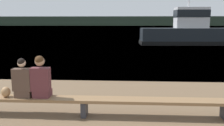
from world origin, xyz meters
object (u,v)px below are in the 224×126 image
at_px(person_left, 23,81).
at_px(person_right, 41,79).
at_px(tugboat_red, 187,33).
at_px(shopping_bag, 6,92).
at_px(bench_main, 84,101).

xyz_separation_m(person_left, person_right, (0.43, -0.00, 0.05)).
relative_size(person_left, tugboat_red, 0.10).
distance_m(person_left, tugboat_red, 21.33).
bearing_deg(person_left, shopping_bag, -176.23).
height_order(person_right, tugboat_red, tugboat_red).
bearing_deg(tugboat_red, bench_main, 157.73).
height_order(shopping_bag, tugboat_red, tugboat_red).
relative_size(bench_main, shopping_bag, 28.46).
bearing_deg(shopping_bag, bench_main, 0.80).
distance_m(shopping_bag, tugboat_red, 21.53).
relative_size(shopping_bag, tugboat_red, 0.03).
distance_m(person_right, tugboat_red, 21.17).
bearing_deg(shopping_bag, tugboat_red, 65.93).
height_order(bench_main, tugboat_red, tugboat_red).
height_order(person_left, shopping_bag, person_left).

